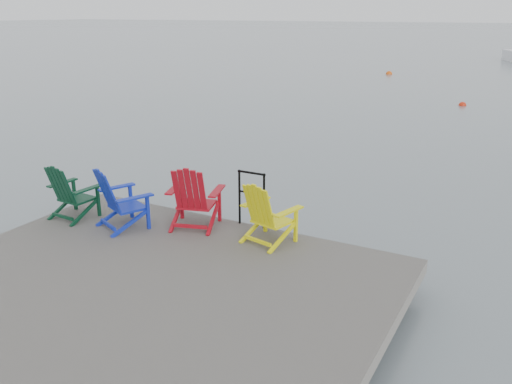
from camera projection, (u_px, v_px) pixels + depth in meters
The scene contains 9 objects.
ground at pixel (142, 322), 6.89m from camera, with size 400.00×400.00×0.00m, color slate.
dock at pixel (140, 298), 6.78m from camera, with size 6.00×5.00×1.40m.
handrail at pixel (252, 194), 8.49m from camera, with size 0.48×0.04×0.90m.
chair_green at pixel (70, 191), 8.84m from camera, with size 0.77×0.72×0.93m.
chair_blue at pixel (119, 198), 8.44m from camera, with size 0.96×0.92×0.98m.
chair_red at pixel (194, 196), 8.45m from camera, with size 0.96×0.91×1.02m.
chair_yellow at pixel (267, 212), 7.89m from camera, with size 0.86×0.81×0.94m.
buoy_a at pixel (462, 106), 22.67m from camera, with size 0.32×0.32×0.32m, color red.
buoy_b at pixel (389, 74), 33.90m from camera, with size 0.40×0.40×0.40m, color #DD500D.
Camera 1 is at (4.13, -4.60, 3.76)m, focal length 38.00 mm.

